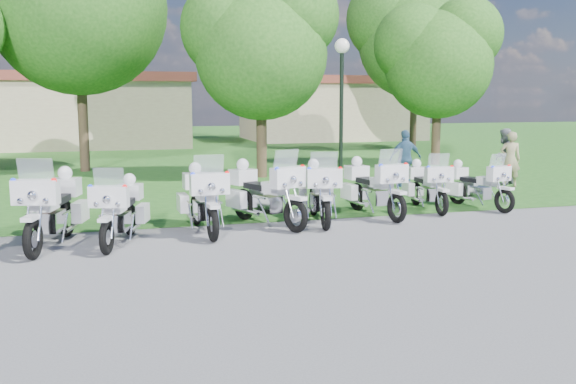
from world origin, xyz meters
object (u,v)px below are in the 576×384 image
object	(u,v)px
motorcycle_5	(318,191)
bystander_a	(510,160)
motorcycle_6	(373,187)
motorcycle_4	(264,193)
lamp_post	(342,77)
motorcycle_1	(53,208)
motorcycle_2	(121,210)
motorcycle_8	(477,184)
motorcycle_3	(202,198)
bystander_b	(504,157)
motorcycle_7	(427,185)
bystander_c	(405,159)

from	to	relation	value
motorcycle_5	bystander_a	bearing A→B (deg)	-144.47
motorcycle_6	bystander_a	size ratio (longest dim) A/B	1.41
motorcycle_4	motorcycle_5	xyz separation A→B (m)	(1.27, 0.07, -0.03)
lamp_post	bystander_a	xyz separation A→B (m)	(5.16, -1.14, -2.51)
motorcycle_1	motorcycle_5	size ratio (longest dim) A/B	1.04
motorcycle_1	lamp_post	xyz separation A→B (m)	(7.87, 5.69, 2.64)
motorcycle_2	motorcycle_8	bearing A→B (deg)	-152.81
motorcycle_2	bystander_a	size ratio (longest dim) A/B	1.29
motorcycle_3	bystander_b	distance (m)	11.24
motorcycle_1	bystander_a	bearing A→B (deg)	-146.39
motorcycle_1	motorcycle_6	bearing A→B (deg)	-155.59
motorcycle_3	motorcycle_6	world-z (taller)	motorcycle_3
motorcycle_7	motorcycle_8	distance (m)	1.34
motorcycle_2	motorcycle_8	size ratio (longest dim) A/B	1.07
motorcycle_1	lamp_post	size ratio (longest dim) A/B	0.56
motorcycle_5	motorcycle_4	bearing A→B (deg)	12.64
bystander_a	bystander_b	world-z (taller)	bystander_b
motorcycle_3	motorcycle_7	bearing A→B (deg)	-171.60
motorcycle_8	bystander_b	bearing A→B (deg)	-147.27
motorcycle_4	lamp_post	bearing A→B (deg)	-150.35
motorcycle_1	motorcycle_5	bearing A→B (deg)	-156.35
motorcycle_4	motorcycle_5	world-z (taller)	motorcycle_4
motorcycle_3	lamp_post	world-z (taller)	lamp_post
bystander_b	bystander_a	bearing A→B (deg)	47.22
motorcycle_7	bystander_a	distance (m)	5.29
motorcycle_4	motorcycle_7	size ratio (longest dim) A/B	1.09
motorcycle_2	bystander_a	world-z (taller)	bystander_a
motorcycle_7	lamp_post	xyz separation A→B (m)	(-0.76, 4.06, 2.76)
motorcycle_4	motorcycle_8	bearing A→B (deg)	162.79
bystander_a	bystander_b	distance (m)	0.55
motorcycle_4	bystander_b	xyz separation A→B (m)	(8.87, 4.24, 0.18)
motorcycle_1	motorcycle_3	size ratio (longest dim) A/B	1.01
bystander_c	motorcycle_2	bearing A→B (deg)	34.98
motorcycle_1	bystander_c	bearing A→B (deg)	-136.72
bystander_b	motorcycle_7	bearing A→B (deg)	8.32
motorcycle_4	motorcycle_8	size ratio (longest dim) A/B	1.14
motorcycle_1	motorcycle_3	xyz separation A→B (m)	(2.88, 0.52, -0.02)
lamp_post	motorcycle_7	bearing A→B (deg)	-79.43
motorcycle_3	bystander_c	world-z (taller)	bystander_c
motorcycle_2	motorcycle_7	distance (m)	7.60
motorcycle_5	bystander_c	distance (m)	6.33
motorcycle_4	bystander_b	world-z (taller)	bystander_b
bystander_b	bystander_c	world-z (taller)	bystander_b
motorcycle_5	lamp_post	world-z (taller)	lamp_post
motorcycle_1	motorcycle_7	xyz separation A→B (m)	(8.62, 1.63, -0.11)
motorcycle_1	bystander_a	distance (m)	13.80
motorcycle_6	lamp_post	xyz separation A→B (m)	(0.85, 4.45, 2.68)
motorcycle_8	motorcycle_4	bearing A→B (deg)	-8.78
bystander_a	bystander_c	bearing A→B (deg)	6.74
motorcycle_3	motorcycle_7	distance (m)	5.85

